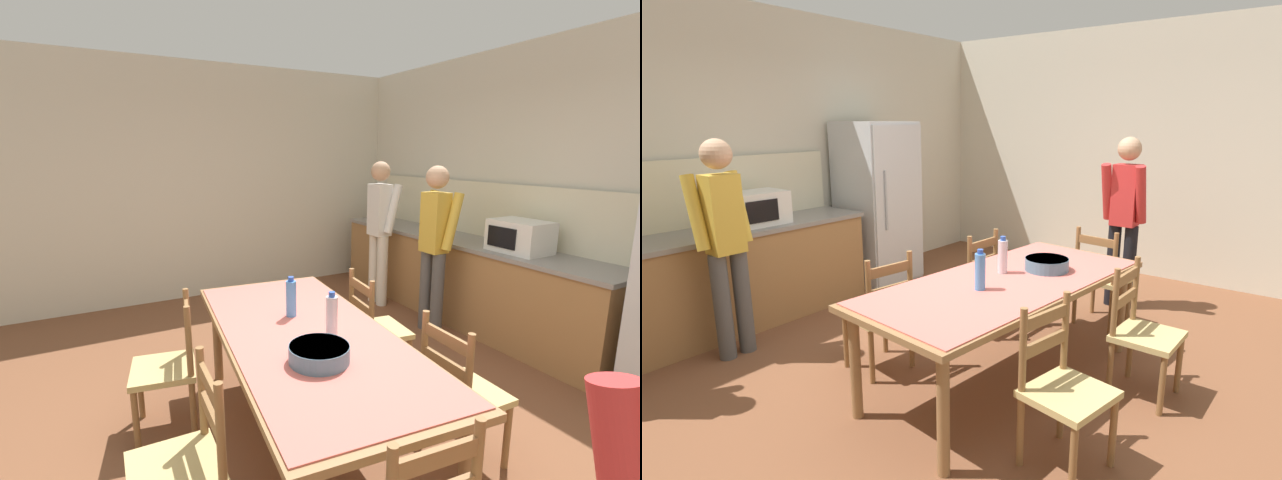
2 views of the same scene
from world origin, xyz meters
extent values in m
plane|color=brown|center=(0.00, 0.00, 0.00)|extent=(8.32, 8.32, 0.00)
cube|color=beige|center=(0.00, 2.66, 1.45)|extent=(6.52, 0.12, 2.90)
cube|color=beige|center=(3.26, 0.00, 1.45)|extent=(0.12, 5.20, 2.90)
cube|color=#9E7042|center=(-1.10, 2.23, 0.43)|extent=(3.46, 0.62, 0.86)
cube|color=gray|center=(-1.10, 2.23, 0.88)|extent=(3.50, 0.66, 0.04)
cube|color=beige|center=(-1.10, 2.54, 1.20)|extent=(3.46, 0.03, 0.60)
cube|color=silver|center=(1.12, 2.20, 0.91)|extent=(0.74, 0.68, 1.81)
cube|color=silver|center=(1.12, 1.85, 0.91)|extent=(0.71, 0.02, 1.74)
cylinder|color=#A5AAB2|center=(0.90, 1.83, 1.00)|extent=(0.02, 0.02, 0.63)
cube|color=white|center=(-0.35, 2.21, 1.05)|extent=(0.50, 0.38, 0.30)
cube|color=black|center=(-0.40, 2.01, 1.05)|extent=(0.30, 0.01, 0.19)
cylinder|color=olive|center=(-1.00, -0.52, 0.36)|extent=(0.07, 0.07, 0.71)
cylinder|color=olive|center=(0.99, -0.72, 0.36)|extent=(0.07, 0.07, 0.71)
cylinder|color=olive|center=(-0.92, 0.25, 0.36)|extent=(0.07, 0.07, 0.71)
cylinder|color=olive|center=(1.06, 0.05, 0.36)|extent=(0.07, 0.07, 0.71)
cube|color=olive|center=(0.03, -0.24, 0.73)|extent=(2.28, 1.19, 0.04)
cube|color=#D1665B|center=(0.03, -0.24, 0.75)|extent=(2.19, 1.14, 0.01)
cylinder|color=#4C8ED6|center=(-0.24, -0.21, 0.88)|extent=(0.07, 0.07, 0.24)
cylinder|color=#2D51B2|center=(-0.24, -0.21, 1.01)|extent=(0.04, 0.04, 0.03)
cylinder|color=silver|center=(0.15, -0.13, 0.88)|extent=(0.07, 0.07, 0.24)
cylinder|color=#2D51B2|center=(0.15, -0.13, 1.01)|extent=(0.04, 0.04, 0.03)
cylinder|color=slate|center=(0.41, -0.35, 0.80)|extent=(0.32, 0.32, 0.09)
cylinder|color=slate|center=(0.41, -0.35, 0.84)|extent=(0.31, 0.31, 0.02)
cylinder|color=olive|center=(-0.17, 0.77, 0.21)|extent=(0.04, 0.04, 0.41)
cylinder|color=olive|center=(-0.53, 0.82, 0.21)|extent=(0.04, 0.04, 0.41)
cylinder|color=olive|center=(-0.22, 0.43, 0.21)|extent=(0.04, 0.04, 0.41)
cylinder|color=olive|center=(-0.58, 0.48, 0.21)|extent=(0.04, 0.04, 0.41)
cube|color=tan|center=(-0.38, 0.63, 0.43)|extent=(0.47, 0.46, 0.04)
cylinder|color=olive|center=(-0.22, 0.43, 0.68)|extent=(0.04, 0.04, 0.46)
cylinder|color=olive|center=(-0.58, 0.48, 0.68)|extent=(0.04, 0.04, 0.46)
cube|color=olive|center=(-0.40, 0.46, 0.81)|extent=(0.36, 0.08, 0.07)
cube|color=olive|center=(-0.40, 0.46, 0.66)|extent=(0.36, 0.08, 0.07)
cylinder|color=olive|center=(1.60, -0.58, 0.21)|extent=(0.04, 0.04, 0.41)
cylinder|color=olive|center=(1.64, -0.22, 0.21)|extent=(0.04, 0.04, 0.41)
cylinder|color=olive|center=(1.27, -0.54, 0.21)|extent=(0.04, 0.04, 0.41)
cylinder|color=olive|center=(1.30, -0.18, 0.21)|extent=(0.04, 0.04, 0.41)
cube|color=tan|center=(1.45, -0.38, 0.43)|extent=(0.44, 0.46, 0.04)
cylinder|color=olive|center=(1.27, -0.54, 0.68)|extent=(0.04, 0.04, 0.46)
cylinder|color=olive|center=(1.30, -0.18, 0.68)|extent=(0.04, 0.04, 0.46)
cube|color=olive|center=(1.28, -0.36, 0.81)|extent=(0.06, 0.36, 0.07)
cube|color=olive|center=(1.28, -0.36, 0.66)|extent=(0.06, 0.36, 0.07)
cylinder|color=olive|center=(0.26, -1.26, 0.21)|extent=(0.04, 0.04, 0.41)
cylinder|color=olive|center=(0.62, -1.27, 0.21)|extent=(0.04, 0.04, 0.41)
cylinder|color=olive|center=(0.27, -0.92, 0.21)|extent=(0.04, 0.04, 0.41)
cylinder|color=olive|center=(0.63, -0.93, 0.21)|extent=(0.04, 0.04, 0.41)
cube|color=tan|center=(0.44, -1.10, 0.43)|extent=(0.43, 0.41, 0.04)
cylinder|color=olive|center=(0.27, -0.92, 0.68)|extent=(0.04, 0.04, 0.46)
cylinder|color=olive|center=(0.63, -0.93, 0.68)|extent=(0.04, 0.04, 0.46)
cube|color=olive|center=(0.45, -0.93, 0.81)|extent=(0.36, 0.03, 0.07)
cube|color=olive|center=(0.45, -0.93, 0.66)|extent=(0.36, 0.03, 0.07)
cylinder|color=olive|center=(-0.75, -1.13, 0.21)|extent=(0.04, 0.04, 0.41)
cylinder|color=olive|center=(-0.39, -1.20, 0.21)|extent=(0.04, 0.04, 0.41)
cylinder|color=olive|center=(-0.69, -0.80, 0.21)|extent=(0.04, 0.04, 0.41)
cylinder|color=olive|center=(-0.33, -0.86, 0.21)|extent=(0.04, 0.04, 0.41)
cube|color=tan|center=(-0.54, -1.00, 0.43)|extent=(0.48, 0.47, 0.04)
cylinder|color=olive|center=(-0.69, -0.80, 0.68)|extent=(0.04, 0.04, 0.46)
cylinder|color=olive|center=(-0.33, -0.86, 0.68)|extent=(0.04, 0.04, 0.46)
cube|color=olive|center=(-0.51, -0.83, 0.81)|extent=(0.36, 0.09, 0.07)
cube|color=olive|center=(-0.51, -0.83, 0.66)|extent=(0.36, 0.09, 0.07)
cylinder|color=olive|center=(0.79, 0.69, 0.21)|extent=(0.04, 0.04, 0.41)
cylinder|color=olive|center=(0.43, 0.70, 0.21)|extent=(0.04, 0.04, 0.41)
cylinder|color=olive|center=(0.78, 0.35, 0.21)|extent=(0.04, 0.04, 0.41)
cylinder|color=olive|center=(0.42, 0.36, 0.21)|extent=(0.04, 0.04, 0.41)
cube|color=tan|center=(0.61, 0.53, 0.43)|extent=(0.44, 0.42, 0.04)
cylinder|color=olive|center=(0.78, 0.35, 0.68)|extent=(0.04, 0.04, 0.46)
cylinder|color=olive|center=(0.42, 0.36, 0.68)|extent=(0.04, 0.04, 0.46)
cube|color=olive|center=(0.60, 0.36, 0.81)|extent=(0.36, 0.04, 0.07)
cube|color=olive|center=(0.60, 0.36, 0.66)|extent=(0.36, 0.04, 0.07)
cylinder|color=#4C4C4C|center=(-1.01, 1.68, 0.42)|extent=(0.13, 0.13, 0.84)
cylinder|color=#4C4C4C|center=(-0.84, 1.68, 0.42)|extent=(0.13, 0.13, 0.84)
cube|color=gold|center=(-0.92, 1.68, 1.14)|extent=(0.24, 0.19, 0.60)
sphere|color=tan|center=(-0.92, 1.68, 1.59)|extent=(0.23, 0.23, 0.23)
cylinder|color=gold|center=(-1.09, 1.75, 1.17)|extent=(0.09, 0.23, 0.57)
cylinder|color=gold|center=(-0.76, 1.75, 1.17)|extent=(0.09, 0.23, 0.57)
cylinder|color=black|center=(1.98, -0.43, 0.42)|extent=(0.12, 0.12, 0.83)
cylinder|color=black|center=(1.98, -0.27, 0.42)|extent=(0.12, 0.12, 0.83)
cube|color=red|center=(1.98, -0.35, 1.13)|extent=(0.20, 0.24, 0.59)
sphere|color=tan|center=(1.98, -0.35, 1.57)|extent=(0.22, 0.22, 0.22)
cylinder|color=red|center=(1.91, -0.51, 1.15)|extent=(0.23, 0.10, 0.56)
cylinder|color=red|center=(1.92, -0.18, 1.15)|extent=(0.23, 0.10, 0.56)
camera|label=1|loc=(2.21, -1.32, 1.83)|focal=24.00mm
camera|label=2|loc=(-2.75, -1.98, 1.84)|focal=28.00mm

